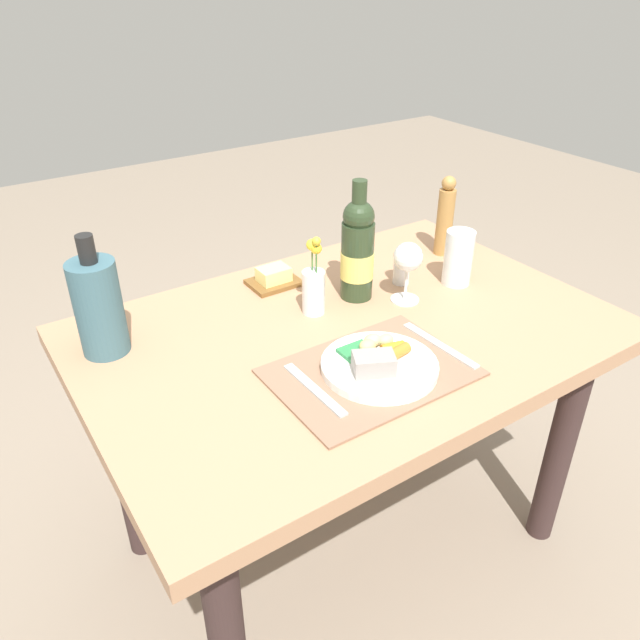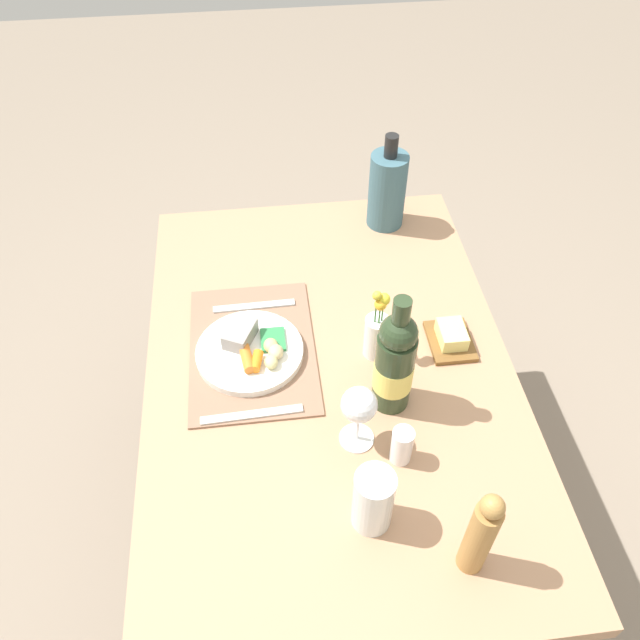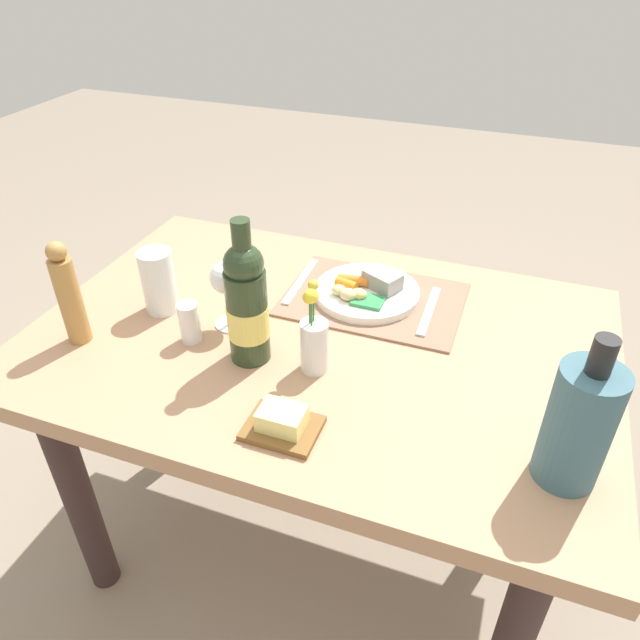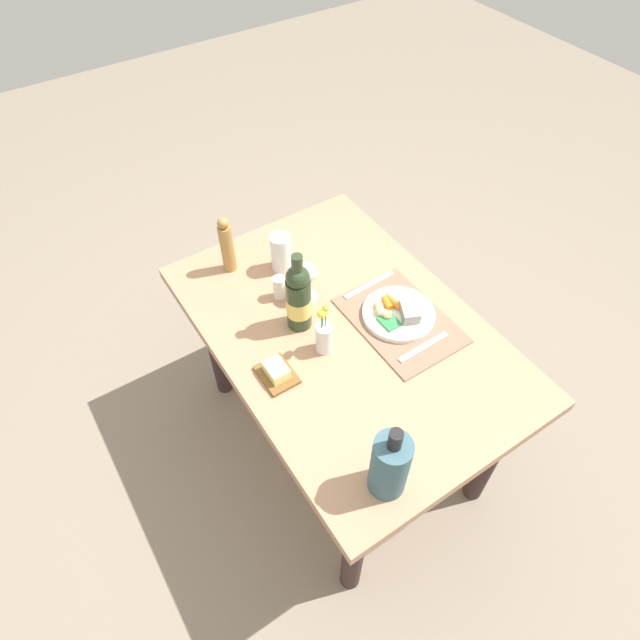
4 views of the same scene
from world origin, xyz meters
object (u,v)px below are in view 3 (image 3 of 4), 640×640
at_px(water_tumbler, 159,285).
at_px(cooler_bottle, 579,425).
at_px(butter_dish, 282,423).
at_px(dining_table, 319,374).
at_px(salt_shaker, 190,323).
at_px(dinner_plate, 367,290).
at_px(knife, 301,281).
at_px(fork, 429,311).
at_px(wine_glass, 227,280).
at_px(wine_bottle, 247,304).
at_px(pepper_mill, 69,295).
at_px(flower_vase, 314,340).

height_order(water_tumbler, cooler_bottle, cooler_bottle).
bearing_deg(butter_dish, cooler_bottle, -171.68).
xyz_separation_m(dining_table, cooler_bottle, (-0.50, 0.22, 0.22)).
height_order(dining_table, salt_shaker, salt_shaker).
bearing_deg(dinner_plate, butter_dish, 88.01).
bearing_deg(cooler_bottle, butter_dish, 8.32).
relative_size(dinner_plate, knife, 1.13).
height_order(fork, knife, same).
bearing_deg(fork, salt_shaker, 29.96).
relative_size(wine_glass, wine_bottle, 0.51).
xyz_separation_m(pepper_mill, flower_vase, (-0.50, -0.08, -0.04)).
distance_m(butter_dish, flower_vase, 0.19).
xyz_separation_m(wine_glass, flower_vase, (-0.22, 0.08, -0.04)).
height_order(dining_table, fork, fork).
bearing_deg(fork, pepper_mill, 26.51).
bearing_deg(dining_table, flower_vase, 105.12).
bearing_deg(water_tumbler, pepper_mill, 57.75).
bearing_deg(flower_vase, wine_glass, -19.33).
bearing_deg(cooler_bottle, water_tumbler, -12.40).
bearing_deg(salt_shaker, wine_glass, -123.91).
bearing_deg(knife, pepper_mill, 44.00).
relative_size(dining_table, knife, 5.65).
distance_m(salt_shaker, flower_vase, 0.28).
distance_m(dining_table, wine_bottle, 0.29).
relative_size(fork, pepper_mill, 0.87).
bearing_deg(cooler_bottle, dinner_plate, -41.51).
relative_size(fork, cooler_bottle, 0.73).
bearing_deg(wine_glass, cooler_bottle, 164.69).
height_order(salt_shaker, wine_bottle, wine_bottle).
bearing_deg(fork, butter_dish, 68.73).
height_order(knife, pepper_mill, pepper_mill).
height_order(dinner_plate, butter_dish, dinner_plate).
bearing_deg(knife, cooler_bottle, 144.76).
relative_size(dining_table, water_tumbler, 8.36).
bearing_deg(dining_table, wine_bottle, 47.93).
bearing_deg(wine_bottle, water_tumbler, -18.37).
bearing_deg(cooler_bottle, flower_vase, -13.34).
xyz_separation_m(pepper_mill, salt_shaker, (-0.22, -0.08, -0.07)).
height_order(water_tumbler, salt_shaker, water_tumbler).
relative_size(water_tumbler, wine_bottle, 0.48).
height_order(wine_bottle, flower_vase, wine_bottle).
distance_m(fork, cooler_bottle, 0.50).
xyz_separation_m(butter_dish, salt_shaker, (0.29, -0.18, 0.03)).
height_order(fork, flower_vase, flower_vase).
bearing_deg(salt_shaker, fork, -149.13).
height_order(dining_table, pepper_mill, pepper_mill).
bearing_deg(water_tumbler, wine_bottle, 161.63).
bearing_deg(knife, wine_glass, 67.19).
xyz_separation_m(salt_shaker, flower_vase, (-0.28, -0.00, 0.03)).
height_order(dinner_plate, water_tumbler, water_tumbler).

